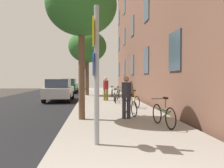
{
  "coord_description": "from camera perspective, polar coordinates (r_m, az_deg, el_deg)",
  "views": [
    {
      "loc": [
        -0.01,
        -2.1,
        1.7
      ],
      "look_at": [
        0.98,
        9.28,
        1.4
      ],
      "focal_mm": 35.73,
      "sensor_mm": 36.0,
      "label": 1
    }
  ],
  "objects": [
    {
      "name": "bicycle_3",
      "position": [
        14.41,
        0.72,
        -3.39
      ],
      "size": [
        0.42,
        1.68,
        0.9
      ],
      "color": "black",
      "rests_on": "sidewalk"
    },
    {
      "name": "sign_post",
      "position": [
        5.28,
        -4.22,
        4.36
      ],
      "size": [
        0.16,
        0.6,
        3.29
      ],
      "color": "gray",
      "rests_on": "sidewalk"
    },
    {
      "name": "bicycle_0",
      "position": [
        7.56,
        13.03,
        -7.68
      ],
      "size": [
        0.42,
        1.64,
        0.97
      ],
      "color": "black",
      "rests_on": "sidewalk"
    },
    {
      "name": "bicycle_2",
      "position": [
        12.16,
        5.51,
        -4.21
      ],
      "size": [
        0.5,
        1.62,
        0.95
      ],
      "color": "black",
      "rests_on": "sidewalk"
    },
    {
      "name": "road_asphalt",
      "position": [
        17.76,
        -19.64,
        -4.05
      ],
      "size": [
        7.0,
        38.0,
        0.01
      ],
      "primitive_type": "cube",
      "color": "black",
      "rests_on": "ground"
    },
    {
      "name": "tree_far",
      "position": [
        20.84,
        -6.29,
        9.49
      ],
      "size": [
        3.47,
        3.47,
        5.97
      ],
      "color": "brown",
      "rests_on": "sidewalk"
    },
    {
      "name": "traffic_light",
      "position": [
        21.05,
        -6.96,
        3.39
      ],
      "size": [
        0.43,
        0.24,
        3.3
      ],
      "color": "black",
      "rests_on": "sidewalk"
    },
    {
      "name": "sidewalk",
      "position": [
        17.22,
        -1.25,
        -3.95
      ],
      "size": [
        4.2,
        38.0,
        0.12
      ],
      "primitive_type": "cube",
      "color": "gray",
      "rests_on": "ground"
    },
    {
      "name": "bicycle_4",
      "position": [
        16.85,
        1.62,
        -2.58
      ],
      "size": [
        0.55,
        1.65,
        0.97
      ],
      "color": "black",
      "rests_on": "sidewalk"
    },
    {
      "name": "car_1",
      "position": [
        25.96,
        -10.86,
        -0.4
      ],
      "size": [
        1.76,
        4.39,
        1.62
      ],
      "color": "#19662D",
      "rests_on": "road_asphalt"
    },
    {
      "name": "pedestrian_1",
      "position": [
        15.71,
        -1.6,
        -0.8
      ],
      "size": [
        0.48,
        0.48,
        1.66
      ],
      "color": "olive",
      "rests_on": "sidewalk"
    },
    {
      "name": "car_0",
      "position": [
        16.9,
        -13.37,
        -1.44
      ],
      "size": [
        1.91,
        4.33,
        1.62
      ],
      "color": "#B7B7BC",
      "rests_on": "road_asphalt"
    },
    {
      "name": "tree_near",
      "position": [
        9.04,
        -7.83,
        19.17
      ],
      "size": [
        2.7,
        2.7,
        5.51
      ],
      "color": "brown",
      "rests_on": "sidewalk"
    },
    {
      "name": "bicycle_1",
      "position": [
        9.7,
        4.5,
        -5.74
      ],
      "size": [
        0.5,
        1.67,
        0.92
      ],
      "color": "black",
      "rests_on": "sidewalk"
    },
    {
      "name": "pedestrian_0",
      "position": [
        8.76,
        3.69,
        -2.65
      ],
      "size": [
        0.48,
        0.48,
        1.66
      ],
      "color": "#26262D",
      "rests_on": "sidewalk"
    },
    {
      "name": "bicycle_5",
      "position": [
        19.2,
        0.01,
        -2.14
      ],
      "size": [
        0.42,
        1.7,
        0.92
      ],
      "color": "black",
      "rests_on": "sidewalk"
    },
    {
      "name": "ground_plane",
      "position": [
        17.35,
        -12.9,
        -4.15
      ],
      "size": [
        41.8,
        41.8,
        0.0
      ],
      "primitive_type": "plane",
      "color": "#332D28"
    }
  ]
}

